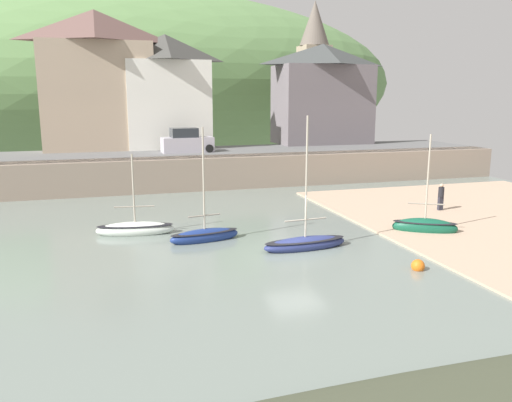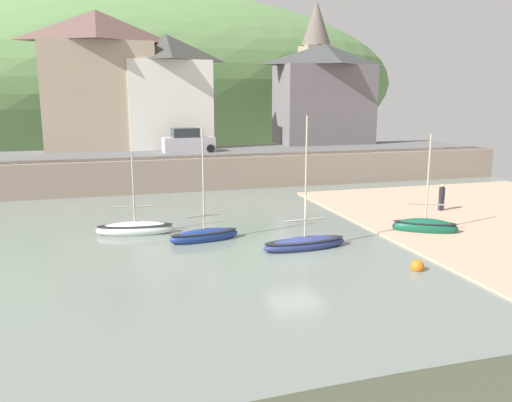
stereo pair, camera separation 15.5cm
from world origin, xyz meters
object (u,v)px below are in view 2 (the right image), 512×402
object	(u,v)px
waterfront_building_left	(99,80)
fishing_boat_green	(425,227)
waterfront_building_centre	(168,91)
sailboat_far_left	(305,243)
church_with_spire	(315,69)
mooring_buoy	(417,266)
sailboat_white_hull	(204,235)
waterfront_building_right	(324,93)
person_on_slipway	(442,196)
dinghy_open_wooden	(135,229)
parked_car_near_slipway	(188,142)

from	to	relation	value
waterfront_building_left	fishing_boat_green	world-z (taller)	waterfront_building_left
waterfront_building_centre	fishing_boat_green	distance (m)	27.01
waterfront_building_centre	sailboat_far_left	distance (m)	26.14
church_with_spire	mooring_buoy	xyz separation A→B (m)	(-9.17, -33.04, -9.35)
church_with_spire	sailboat_white_hull	world-z (taller)	church_with_spire
waterfront_building_right	sailboat_white_hull	world-z (taller)	waterfront_building_right
mooring_buoy	sailboat_far_left	bearing A→B (deg)	128.65
sailboat_far_left	waterfront_building_right	bearing A→B (deg)	60.61
waterfront_building_right	sailboat_far_left	size ratio (longest dim) A/B	1.49
waterfront_building_left	person_on_slipway	xyz separation A→B (m)	(19.45, -20.14, -7.20)
waterfront_building_left	person_on_slipway	size ratio (longest dim) A/B	7.03
church_with_spire	sailboat_far_left	size ratio (longest dim) A/B	2.23
sailboat_white_hull	person_on_slipway	distance (m)	15.06
waterfront_building_left	mooring_buoy	xyz separation A→B (m)	(11.99, -29.04, -8.02)
mooring_buoy	fishing_boat_green	bearing A→B (deg)	53.31
waterfront_building_right	dinghy_open_wooden	distance (m)	28.51
waterfront_building_right	sailboat_far_left	xyz separation A→B (m)	(-11.67, -24.99, -6.83)
mooring_buoy	sailboat_white_hull	bearing A→B (deg)	138.12
dinghy_open_wooden	mooring_buoy	bearing A→B (deg)	-32.80
waterfront_building_left	mooring_buoy	distance (m)	32.42
person_on_slipway	mooring_buoy	xyz separation A→B (m)	(-7.46, -8.90, -0.82)
sailboat_far_left	fishing_boat_green	size ratio (longest dim) A/B	1.18
dinghy_open_wooden	person_on_slipway	bearing A→B (deg)	7.38
waterfront_building_left	church_with_spire	bearing A→B (deg)	10.71
sailboat_white_hull	sailboat_far_left	bearing A→B (deg)	-41.47
mooring_buoy	waterfront_building_centre	bearing A→B (deg)	102.19
fishing_boat_green	waterfront_building_left	bearing A→B (deg)	152.87
sailboat_white_hull	person_on_slipway	size ratio (longest dim) A/B	3.47
sailboat_far_left	parked_car_near_slipway	size ratio (longest dim) A/B	1.48
dinghy_open_wooden	sailboat_far_left	world-z (taller)	sailboat_far_left
church_with_spire	parked_car_near_slipway	bearing A→B (deg)	-149.66
dinghy_open_wooden	mooring_buoy	size ratio (longest dim) A/B	7.81
person_on_slipway	mooring_buoy	distance (m)	11.64
church_with_spire	waterfront_building_right	bearing A→B (deg)	-100.56
waterfront_building_right	fishing_boat_green	distance (m)	25.51
waterfront_building_centre	parked_car_near_slipway	distance (m)	6.15
dinghy_open_wooden	waterfront_building_left	bearing A→B (deg)	101.42
sailboat_white_hull	waterfront_building_right	bearing A→B (deg)	45.15
church_with_spire	dinghy_open_wooden	size ratio (longest dim) A/B	3.25
waterfront_building_left	fishing_boat_green	bearing A→B (deg)	-57.05
waterfront_building_left	dinghy_open_wooden	bearing A→B (deg)	-85.89
waterfront_building_right	church_with_spire	world-z (taller)	church_with_spire
mooring_buoy	dinghy_open_wooden	bearing A→B (deg)	139.88
waterfront_building_centre	mooring_buoy	xyz separation A→B (m)	(6.27, -29.04, -7.14)
waterfront_building_right	church_with_spire	distance (m)	4.73
waterfront_building_centre	dinghy_open_wooden	bearing A→B (deg)	-101.94
parked_car_near_slipway	waterfront_building_left	bearing A→B (deg)	142.67
dinghy_open_wooden	parked_car_near_slipway	xyz separation A→B (m)	(5.19, 15.66, 2.94)
dinghy_open_wooden	sailboat_far_left	xyz separation A→B (m)	(7.30, -4.83, -0.00)
fishing_boat_green	person_on_slipway	distance (m)	5.56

